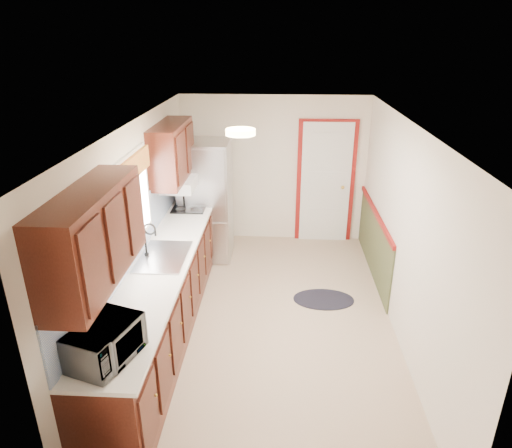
# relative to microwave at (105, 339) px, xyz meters

# --- Properties ---
(room_shell) EXTENTS (3.20, 5.20, 2.52)m
(room_shell) POSITION_rel_microwave_xyz_m (1.20, 1.95, 0.07)
(room_shell) COLOR tan
(room_shell) RESTS_ON ground
(kitchen_run) EXTENTS (0.63, 4.00, 2.20)m
(kitchen_run) POSITION_rel_microwave_xyz_m (-0.04, 1.66, -0.32)
(kitchen_run) COLOR #3B150D
(kitchen_run) RESTS_ON ground
(back_wall_trim) EXTENTS (1.12, 2.30, 2.08)m
(back_wall_trim) POSITION_rel_microwave_xyz_m (2.19, 4.16, -0.24)
(back_wall_trim) COLOR maroon
(back_wall_trim) RESTS_ON ground
(ceiling_fixture) EXTENTS (0.30, 0.30, 0.06)m
(ceiling_fixture) POSITION_rel_microwave_xyz_m (0.90, 1.75, 1.23)
(ceiling_fixture) COLOR #FFD88C
(ceiling_fixture) RESTS_ON room_shell
(microwave) EXTENTS (0.46, 0.63, 0.38)m
(microwave) POSITION_rel_microwave_xyz_m (0.00, 0.00, 0.00)
(microwave) COLOR white
(microwave) RESTS_ON kitchen_run
(refrigerator) EXTENTS (0.76, 0.76, 1.82)m
(refrigerator) POSITION_rel_microwave_xyz_m (0.18, 3.73, -0.22)
(refrigerator) COLOR #B7B7BC
(refrigerator) RESTS_ON ground
(rug) EXTENTS (0.81, 0.52, 0.01)m
(rug) POSITION_rel_microwave_xyz_m (1.92, 2.45, -1.12)
(rug) COLOR black
(rug) RESTS_ON ground
(cooktop) EXTENTS (0.47, 0.56, 0.02)m
(cooktop) POSITION_rel_microwave_xyz_m (0.01, 3.35, -0.18)
(cooktop) COLOR black
(cooktop) RESTS_ON kitchen_run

